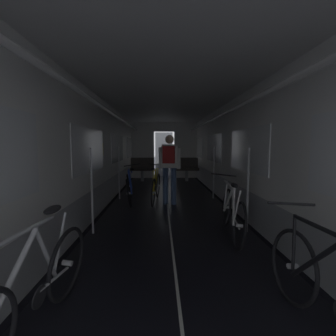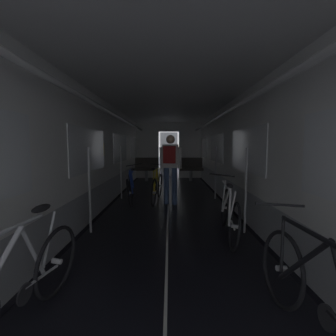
# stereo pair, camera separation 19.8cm
# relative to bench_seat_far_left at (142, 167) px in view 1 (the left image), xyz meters

# --- Properties ---
(ground_plane) EXTENTS (60.00, 60.00, 0.00)m
(ground_plane) POSITION_rel_bench_seat_far_left_xyz_m (0.90, -8.07, -0.57)
(ground_plane) COLOR black
(train_car_shell) EXTENTS (3.14, 12.34, 2.57)m
(train_car_shell) POSITION_rel_bench_seat_far_left_xyz_m (0.90, -4.47, 1.13)
(train_car_shell) COLOR black
(train_car_shell) RESTS_ON ground
(bench_seat_far_left) EXTENTS (0.98, 0.51, 0.95)m
(bench_seat_far_left) POSITION_rel_bench_seat_far_left_xyz_m (0.00, 0.00, 0.00)
(bench_seat_far_left) COLOR gray
(bench_seat_far_left) RESTS_ON ground
(bench_seat_far_right) EXTENTS (0.98, 0.51, 0.95)m
(bench_seat_far_right) POSITION_rel_bench_seat_far_left_xyz_m (1.80, 0.00, 0.00)
(bench_seat_far_right) COLOR gray
(bench_seat_far_right) RESTS_ON ground
(bicycle_silver) EXTENTS (0.47, 1.69, 0.95)m
(bicycle_silver) POSITION_rel_bench_seat_far_left_xyz_m (-0.19, -8.17, -0.19)
(bicycle_silver) COLOR black
(bicycle_silver) RESTS_ON ground
(bicycle_white) EXTENTS (0.44, 1.69, 0.95)m
(bicycle_white) POSITION_rel_bench_seat_far_left_xyz_m (1.87, -6.16, -0.19)
(bicycle_white) COLOR black
(bicycle_white) RESTS_ON ground
(bicycle_blue) EXTENTS (0.44, 1.69, 0.96)m
(bicycle_blue) POSITION_rel_bench_seat_far_left_xyz_m (-0.05, -3.80, -0.19)
(bicycle_blue) COLOR black
(bicycle_blue) RESTS_ON ground
(person_cyclist_aisle) EXTENTS (0.55, 0.42, 1.69)m
(person_cyclist_aisle) POSITION_rel_bench_seat_far_left_xyz_m (0.95, -4.02, 0.45)
(person_cyclist_aisle) COLOR #384C75
(person_cyclist_aisle) RESTS_ON ground
(bicycle_yellow_in_aisle) EXTENTS (0.44, 1.69, 0.94)m
(bicycle_yellow_in_aisle) POSITION_rel_bench_seat_far_left_xyz_m (0.62, -3.75, -0.18)
(bicycle_yellow_in_aisle) COLOR black
(bicycle_yellow_in_aisle) RESTS_ON ground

